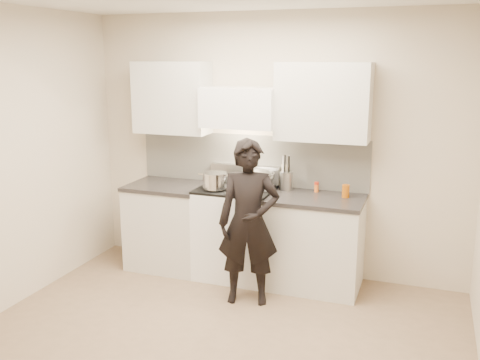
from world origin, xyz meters
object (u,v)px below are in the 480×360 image
at_px(wok, 258,177).
at_px(utensil_crock, 286,180).
at_px(stove, 236,232).
at_px(person, 249,223).
at_px(counter_right, 315,242).

distance_m(wok, utensil_crock, 0.28).
height_order(stove, person, person).
bearing_deg(utensil_crock, stove, -159.81).
bearing_deg(utensil_crock, counter_right, -25.99).
xyz_separation_m(counter_right, wok, (-0.63, 0.10, 0.59)).
bearing_deg(counter_right, person, -133.13).
relative_size(counter_right, person, 0.60).
bearing_deg(stove, counter_right, 0.00).
xyz_separation_m(stove, person, (0.32, -0.54, 0.30)).
xyz_separation_m(stove, counter_right, (0.83, 0.00, -0.01)).
bearing_deg(wok, person, -79.49).
bearing_deg(wok, utensil_crock, 14.68).
distance_m(utensil_crock, person, 0.78).
bearing_deg(counter_right, utensil_crock, 154.01).
bearing_deg(utensil_crock, person, -102.05).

